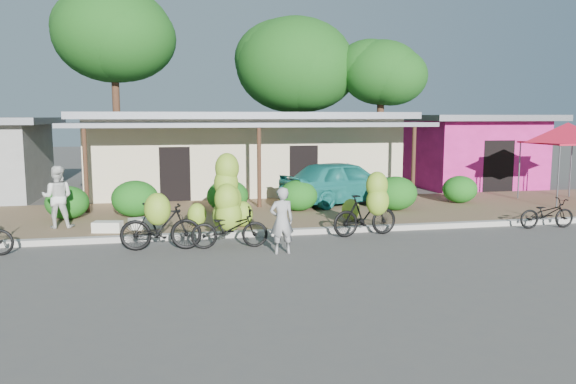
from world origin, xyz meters
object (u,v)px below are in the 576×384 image
Objects in this scene: teal_van at (342,182)px; bike_right at (368,209)px; tree_center_right at (291,63)px; vendor at (282,221)px; tree_far_center at (109,33)px; bike_center at (228,211)px; bystander at (57,197)px; sack_far at (108,227)px; tree_near_right at (377,71)px; red_canopy at (568,133)px; sack_near at (145,223)px; bike_left at (160,224)px; bike_far_right at (547,213)px.

bike_right is at bearing 151.59° from teal_van.
tree_center_right is 5.29× the size of vendor.
bike_center is (4.15, -15.08, -6.29)m from tree_far_center.
bike_center is at bearing 152.53° from bystander.
vendor is (5.29, -16.14, -6.38)m from tree_far_center.
bike_center is 1.32× the size of bystander.
sack_far is (-7.93, -13.84, -5.68)m from tree_center_right.
tree_near_right is 3.64× the size of bike_right.
tree_far_center reaches higher than bike_right.
red_canopy is at bearing -158.92° from vendor.
sack_near is (2.04, -13.08, -6.89)m from tree_far_center.
bike_left is 1.67m from bike_center.
tree_center_right is 9.77× the size of sack_near.
sack_near is (-2.11, 2.00, -0.60)m from bike_center.
bike_far_right is 8.16m from vendor.
tree_near_right is 4.07× the size of bystander.
sack_near is (-5.85, 1.75, -0.47)m from bike_right.
bike_left is 5.40m from bike_right.
tree_far_center reaches higher than red_canopy.
bike_center is at bearing 94.56° from bike_far_right.
tree_far_center is at bearing 146.30° from red_canopy.
bike_left is at bearing -80.72° from tree_far_center.
tree_near_right is (13.00, -1.50, -1.70)m from tree_far_center.
bystander is at bearing 65.04° from bike_right.
bike_far_right is (-3.33, -3.63, -2.18)m from red_canopy.
teal_van is (8.99, 2.56, -0.09)m from bystander.
bystander reaches higher than vendor.
tree_far_center is 4.73× the size of bike_left.
red_canopy reaches higher than bike_right.
tree_far_center is at bearing 19.05° from bike_right.
bike_far_right is (0.31, -13.23, -5.03)m from tree_near_right.
sack_near is 1.00m from sack_far.
vendor is at bearing -102.03° from bike_left.
vendor is at bearing -117.78° from tree_near_right.
tree_center_right is at bearing -15.89° from bike_center.
bike_right is 8.54m from bystander.
red_canopy is 0.77× the size of teal_van.
teal_van is at bearing -161.30° from bystander.
red_canopy is at bearing 7.70° from sack_near.
tree_near_right reaches higher than bike_left.
bike_left is 0.43× the size of teal_van.
teal_van is (4.53, 5.17, 0.03)m from bike_center.
teal_van is (-4.33, -8.41, -4.56)m from tree_near_right.
tree_far_center is at bearing 98.85° from sack_near.
tree_center_right is 17.91m from bike_left.
tree_near_right is (4.00, -2.00, -0.48)m from tree_center_right.
bike_center is 3.06× the size of sack_far.
bike_center is (-8.86, -13.58, -4.59)m from tree_near_right.
sack_near reaches higher than sack_far.
tree_center_right reaches higher than sack_near.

